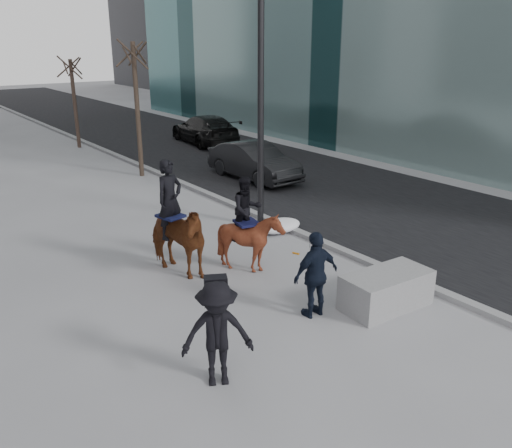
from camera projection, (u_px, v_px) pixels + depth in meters
ground at (291, 309)px, 11.00m from camera, size 120.00×120.00×0.00m
road at (266, 170)px, 22.53m from camera, size 8.00×90.00×0.01m
curb at (181, 183)px, 20.27m from camera, size 0.25×90.00×0.12m
planter at (386, 290)px, 11.00m from camera, size 1.90×1.02×0.74m
car_near at (254, 161)px, 20.81m from camera, size 1.61×4.32×1.41m
car_far at (205, 129)px, 27.83m from camera, size 2.66×5.27×1.47m
tree_near at (137, 104)px, 20.64m from camera, size 1.20×1.20×5.64m
tree_far at (74, 99)px, 26.30m from camera, size 1.20×1.20×4.71m
mounted_left at (174, 233)px, 12.34m from camera, size 1.38×2.24×2.69m
mounted_right at (250, 234)px, 12.57m from camera, size 1.42×1.54×2.25m
feeder at (316, 275)px, 10.50m from camera, size 1.05×0.89×1.75m
camera_crew at (217, 333)px, 8.39m from camera, size 1.31×1.10×1.75m
lamppost at (260, 47)px, 14.29m from camera, size 0.25×0.97×9.09m
snow_piles at (330, 248)px, 13.73m from camera, size 1.37×5.37×0.35m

